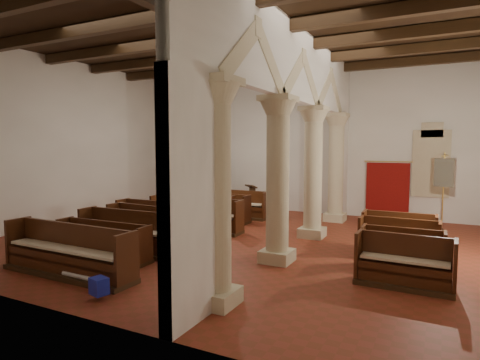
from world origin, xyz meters
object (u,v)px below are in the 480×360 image
lectern (252,199)px  nave_pew_0 (68,259)px  processional_banner (443,207)px  pipe_organ (207,177)px  aisle_pew_0 (404,270)px

lectern → nave_pew_0: lectern is taller
processional_banner → nave_pew_0: 11.49m
lectern → pipe_organ: bearing=-160.8°
lectern → processional_banner: bearing=9.9°
nave_pew_0 → aisle_pew_0: bearing=21.9°
pipe_organ → nave_pew_0: (2.54, -10.07, -1.00)m
lectern → processional_banner: size_ratio=0.43×
pipe_organ → lectern: bearing=-0.3°
pipe_organ → processional_banner: 10.04m
pipe_organ → nave_pew_0: 10.43m
processional_banner → aisle_pew_0: (-0.68, -6.18, -0.47)m
nave_pew_0 → aisle_pew_0: size_ratio=1.84×
processional_banner → pipe_organ: bearing=-172.4°
lectern → aisle_pew_0: lectern is taller
processional_banner → aisle_pew_0: processional_banner is taller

